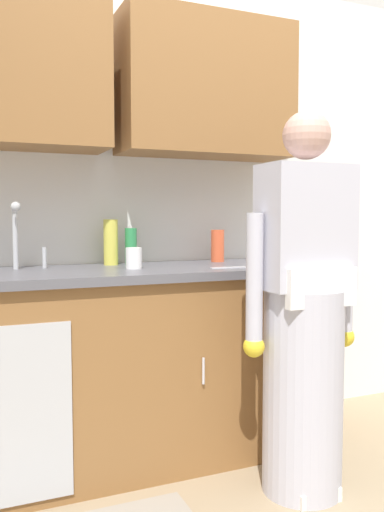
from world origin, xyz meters
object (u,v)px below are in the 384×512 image
at_px(sink, 28,275).
at_px(bottle_cleaner_spray, 131,246).
at_px(bottle_water_short, 218,246).
at_px(person_at_sink, 304,333).
at_px(knife_on_counter, 235,267).
at_px(cup_by_sink, 134,258).
at_px(bottle_soap, 111,242).

relative_size(sink, bottle_cleaner_spray, 2.69).
relative_size(bottle_water_short, bottle_cleaner_spray, 0.93).
xyz_separation_m(sink, person_at_sink, (1.06, -0.58, -0.23)).
height_order(sink, bottle_water_short, sink).
height_order(person_at_sink, bottle_cleaner_spray, person_at_sink).
height_order(sink, person_at_sink, person_at_sink).
bearing_deg(bottle_cleaner_spray, bottle_water_short, -2.93).
bearing_deg(knife_on_counter, cup_by_sink, 166.21).
bearing_deg(knife_on_counter, bottle_soap, 147.22).
distance_m(sink, knife_on_counter, 0.95).
distance_m(person_at_sink, bottle_cleaner_spray, 0.99).
height_order(sink, knife_on_counter, sink).
xyz_separation_m(sink, bottle_water_short, (1.01, 0.15, 0.10)).
relative_size(person_at_sink, knife_on_counter, 6.75).
relative_size(person_at_sink, cup_by_sink, 16.35).
relative_size(person_at_sink, bottle_water_short, 9.35).
bearing_deg(person_at_sink, knife_on_counter, 109.15).
relative_size(bottle_soap, bottle_water_short, 1.33).
bearing_deg(bottle_water_short, bottle_soap, 176.41).
bearing_deg(bottle_soap, person_at_sink, -50.35).
bearing_deg(cup_by_sink, bottle_water_short, 20.38).
height_order(person_at_sink, knife_on_counter, person_at_sink).
xyz_separation_m(person_at_sink, cup_by_sink, (-0.59, 0.53, 0.30)).
relative_size(sink, bottle_water_short, 2.88).
bearing_deg(knife_on_counter, person_at_sink, -66.18).
xyz_separation_m(sink, cup_by_sink, (0.47, -0.05, 0.06)).
height_order(person_at_sink, cup_by_sink, person_at_sink).
distance_m(bottle_soap, knife_on_counter, 0.64).
distance_m(cup_by_sink, knife_on_counter, 0.48).
bearing_deg(bottle_soap, knife_on_counter, -37.45).
xyz_separation_m(person_at_sink, bottle_soap, (-0.64, 0.77, 0.36)).
xyz_separation_m(bottle_soap, knife_on_counter, (0.50, -0.39, -0.11)).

